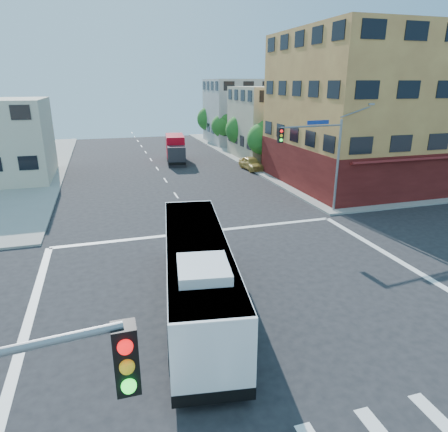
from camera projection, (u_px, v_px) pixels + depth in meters
name	position (u px, v px, depth m)	size (l,w,h in m)	color
ground	(252.00, 303.00, 18.10)	(120.00, 120.00, 0.00)	black
sidewalk_ne	(389.00, 149.00, 59.46)	(50.00, 50.00, 0.15)	gray
corner_building_ne	(379.00, 122.00, 38.49)	(18.10, 15.44, 14.00)	gold
building_east_near	(282.00, 123.00, 52.16)	(12.06, 10.06, 9.00)	#B5A98A
building_east_far	(246.00, 111.00, 64.69)	(12.06, 10.06, 10.00)	#ADADA7
signal_mast_ne	(320.00, 149.00, 28.64)	(7.91, 1.13, 8.07)	gray
street_tree_a	(264.00, 137.00, 45.56)	(3.60, 3.60, 5.53)	#341E13
street_tree_b	(241.00, 128.00, 52.76)	(3.80, 3.80, 5.79)	#341E13
street_tree_c	(223.00, 125.00, 60.11)	(3.40, 3.40, 5.29)	#341E13
street_tree_d	(210.00, 117.00, 67.23)	(4.00, 4.00, 6.03)	#341E13
transit_bus	(197.00, 273.00, 17.16)	(4.34, 12.25, 3.55)	black
box_truck	(175.00, 150.00, 49.59)	(3.01, 7.41, 3.24)	#25252A
parked_car	(251.00, 163.00, 45.52)	(1.72, 4.28, 1.46)	#BA9843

